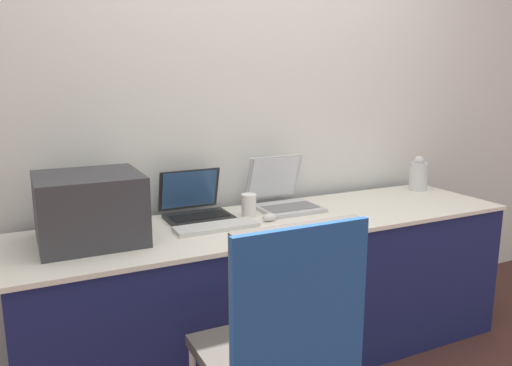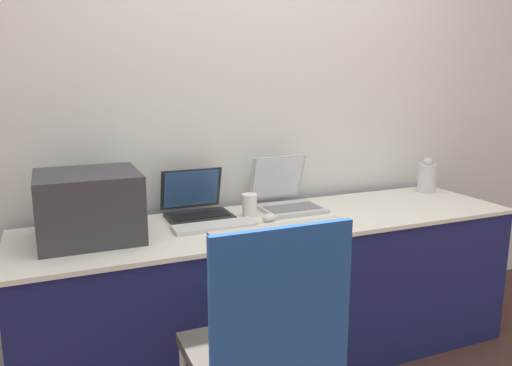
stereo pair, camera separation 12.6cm
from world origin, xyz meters
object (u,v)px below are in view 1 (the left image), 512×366
Objects in this scene: chair at (283,335)px; laptop_right at (283,197)px; metal_pitcher at (418,175)px; laptop_left at (195,207)px; printer at (90,206)px; coffee_cup at (249,205)px; mouse at (269,217)px; external_keyboard at (217,227)px.

laptop_right is at bearing 60.91° from chair.
laptop_left is at bearing 178.93° from metal_pitcher.
laptop_right is (0.99, 0.14, -0.10)m from printer.
coffee_cup is 0.54× the size of metal_pitcher.
coffee_cup is 0.13m from mouse.
laptop_left is 1.41m from metal_pitcher.
chair reaches higher than metal_pitcher.
laptop_left reaches higher than metal_pitcher.
printer is 0.42× the size of chair.
laptop_right is 0.92× the size of external_keyboard.
laptop_left is 4.26× the size of mouse.
laptop_left is at bearing 176.69° from laptop_right.
printer is at bearing 173.00° from external_keyboard.
metal_pitcher is at bearing 33.75° from chair.
printer is 1.98× the size of metal_pitcher.
metal_pitcher is (1.39, 0.21, 0.08)m from external_keyboard.
mouse is (0.27, 0.00, 0.01)m from external_keyboard.
laptop_right is 1.14m from chair.
external_keyboard is 1.40m from metal_pitcher.
chair is (-0.55, -0.99, -0.17)m from laptop_right.
laptop_right is 0.50m from external_keyboard.
metal_pitcher reaches higher than external_keyboard.
coffee_cup reaches higher than mouse.
mouse is at bearing 0.80° from external_keyboard.
coffee_cup is (0.22, 0.12, 0.05)m from external_keyboard.
laptop_left is 0.81× the size of external_keyboard.
laptop_left reaches higher than coffee_cup.
chair is at bearing -94.15° from laptop_left.
mouse is at bearing 65.34° from chair.
chair is (-0.31, -0.91, -0.17)m from coffee_cup.
laptop_left is 0.88× the size of laptop_right.
external_keyboard is (-0.46, -0.20, -0.05)m from laptop_right.
printer reaches higher than laptop_left.
chair is at bearing -96.70° from external_keyboard.
laptop_left is 1.03m from chair.
chair reaches higher than laptop_left.
printer is 0.81m from mouse.
printer is at bearing -161.93° from laptop_left.
external_keyboard is 0.80m from chair.
coffee_cup reaches higher than external_keyboard.
chair is (-0.09, -0.78, -0.12)m from external_keyboard.
chair is at bearing -146.25° from metal_pitcher.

